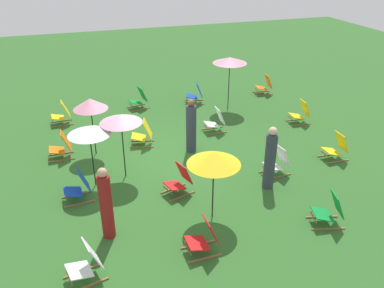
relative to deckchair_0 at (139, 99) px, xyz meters
The scene contains 24 objects.
ground_plane 4.56m from the deckchair_0, ahead, with size 40.00×40.00×0.00m, color #2D6026.
deckchair_0 is the anchor object (origin of this frame).
deckchair_1 6.08m from the deckchair_0, 58.44° to the left, with size 0.54×0.80×0.83m.
deckchair_2 6.10m from the deckchair_0, ahead, with size 0.68×0.87×0.83m.
deckchair_3 3.17m from the deckchair_0, ahead, with size 0.67×0.86×0.83m.
deckchair_4 6.21m from the deckchair_0, 25.21° to the right, with size 0.54×0.80×0.83m.
deckchair_5 2.95m from the deckchair_0, 77.51° to the right, with size 0.52×0.79×0.83m.
deckchair_6 8.81m from the deckchair_0, 17.89° to the left, with size 0.66×0.86×0.83m.
deckchair_7 8.80m from the deckchair_0, 17.82° to the right, with size 0.63×0.85×0.83m.
deckchair_8 2.26m from the deckchair_0, 86.23° to the left, with size 0.65×0.85×0.83m.
deckchair_9 6.61m from the deckchair_0, 23.93° to the left, with size 0.57×0.82×0.83m.
deckchair_10 4.38m from the deckchair_0, 42.87° to the right, with size 0.48×0.76×0.83m.
deckchair_12 8.38m from the deckchair_0, ahead, with size 0.49×0.77×0.83m.
deckchair_13 5.37m from the deckchair_0, 89.37° to the left, with size 0.57×0.82×0.83m.
deckchair_14 3.57m from the deckchair_0, 35.24° to the left, with size 0.49×0.76×0.83m.
deckchair_15 7.51m from the deckchair_0, 39.16° to the left, with size 0.50×0.77×0.83m.
umbrella_0 3.77m from the deckchair_0, 70.66° to the left, with size 1.27×1.27×2.02m.
umbrella_1 5.22m from the deckchair_0, 15.74° to the right, with size 1.11×1.11×1.84m.
umbrella_2 4.03m from the deckchair_0, 31.63° to the right, with size 1.01×1.01×1.79m.
umbrella_3 7.43m from the deckchair_0, ahead, with size 1.21×1.21×1.75m.
umbrella_4 5.66m from the deckchair_0, 23.57° to the right, with size 1.09×1.09×1.73m.
person_0 4.12m from the deckchair_0, 11.52° to the left, with size 0.44×0.44×1.70m.
person_1 6.91m from the deckchair_0, 17.93° to the left, with size 0.41×0.41×1.74m.
person_2 7.57m from the deckchair_0, 16.42° to the right, with size 0.39×0.39×1.73m.
Camera 1 is at (9.90, -2.04, 5.85)m, focal length 37.32 mm.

